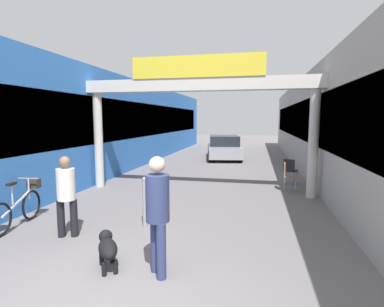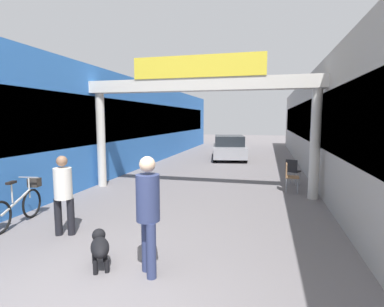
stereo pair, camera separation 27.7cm
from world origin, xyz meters
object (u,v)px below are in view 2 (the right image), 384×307
bollard_post_metal (142,201)px  dog_on_leash (100,246)px  bicycle_silver_second (20,204)px  parked_car_silver (229,148)px  cafe_chair_black_farther (292,169)px  pedestrian_companion (63,191)px  pedestrian_with_dog (148,208)px  cafe_chair_wood_nearer (290,175)px

bollard_post_metal → dog_on_leash: bearing=-87.6°
bicycle_silver_second → parked_car_silver: 12.14m
parked_car_silver → bicycle_silver_second: bearing=-104.7°
bicycle_silver_second → cafe_chair_black_farther: bicycle_silver_second is taller
pedestrian_companion → parked_car_silver: (1.72, 12.07, -0.25)m
pedestrian_with_dog → bicycle_silver_second: 3.81m
pedestrian_companion → cafe_chair_black_farther: bearing=51.0°
pedestrian_companion → parked_car_silver: 12.19m
pedestrian_with_dog → bicycle_silver_second: (-3.53, 1.33, -0.57)m
dog_on_leash → bollard_post_metal: bollard_post_metal is taller
bicycle_silver_second → bollard_post_metal: bearing=10.7°
pedestrian_companion → cafe_chair_black_farther: size_ratio=1.76×
dog_on_leash → bicycle_silver_second: (-2.70, 1.28, 0.11)m
dog_on_leash → bicycle_silver_second: size_ratio=0.42×
pedestrian_companion → dog_on_leash: 1.74m
cafe_chair_wood_nearer → bollard_post_metal: bearing=-129.5°
pedestrian_companion → parked_car_silver: size_ratio=0.37×
cafe_chair_wood_nearer → pedestrian_with_dog: bearing=-112.2°
pedestrian_companion → pedestrian_with_dog: bearing=-24.8°
dog_on_leash → pedestrian_with_dog: bearing=-3.4°
pedestrian_with_dog → cafe_chair_wood_nearer: bearing=67.8°
dog_on_leash → parked_car_silver: bearing=88.3°
cafe_chair_black_farther → cafe_chair_wood_nearer: bearing=-99.1°
bicycle_silver_second → bollard_post_metal: (2.62, 0.50, 0.11)m
dog_on_leash → cafe_chair_black_farther: 7.53m
pedestrian_companion → cafe_chair_black_farther: pedestrian_companion is taller
dog_on_leash → cafe_chair_black_farther: (3.34, 6.74, 0.22)m
bollard_post_metal → cafe_chair_black_farther: bollard_post_metal is taller
dog_on_leash → bollard_post_metal: size_ratio=0.67×
pedestrian_with_dog → cafe_chair_wood_nearer: (2.35, 5.76, -0.46)m
bollard_post_metal → pedestrian_with_dog: bearing=-63.6°
bicycle_silver_second → cafe_chair_black_farther: size_ratio=1.88×
cafe_chair_black_farther → parked_car_silver: (-2.96, 6.28, 0.10)m
bollard_post_metal → cafe_chair_black_farther: bearing=55.5°
bollard_post_metal → cafe_chair_wood_nearer: bollard_post_metal is taller
pedestrian_with_dog → bollard_post_metal: (-0.90, 1.82, -0.46)m
parked_car_silver → cafe_chair_wood_nearer: bearing=-69.1°
bollard_post_metal → parked_car_silver: 11.25m
cafe_chair_wood_nearer → parked_car_silver: (-2.80, 7.30, 0.10)m
pedestrian_with_dog → dog_on_leash: 1.08m
bollard_post_metal → cafe_chair_wood_nearer: bearing=50.5°
dog_on_leash → cafe_chair_black_farther: bearing=63.6°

